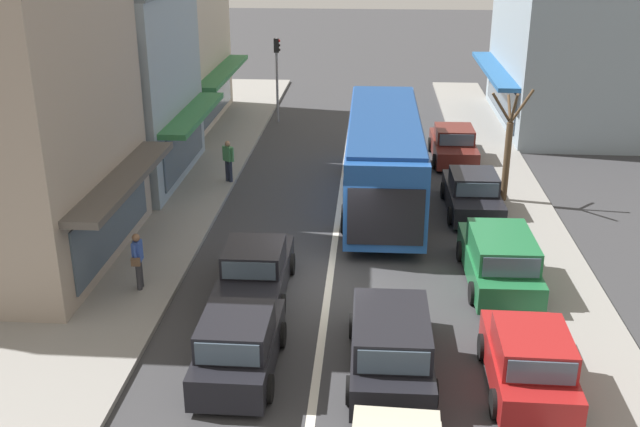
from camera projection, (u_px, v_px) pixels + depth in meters
name	position (u px, v px, depth m)	size (l,w,h in m)	color
ground_plane	(329.00, 283.00, 21.30)	(140.00, 140.00, 0.00)	#353538
lane_centre_line	(337.00, 229.00, 25.01)	(0.20, 28.00, 0.01)	silver
sidewalk_left	(154.00, 201.00, 27.30)	(5.20, 44.00, 0.14)	gray
kerb_right	(514.00, 210.00, 26.43)	(2.80, 44.00, 0.12)	gray
shopfront_mid_block	(78.00, 86.00, 28.59)	(9.00, 7.33, 7.41)	#84939E
shopfront_far_end	(143.00, 49.00, 36.49)	(8.00, 9.30, 7.53)	#B2A38E
building_right_far	(591.00, 33.00, 36.03)	(9.03, 10.55, 9.14)	#84939E
city_bus	(384.00, 153.00, 26.71)	(2.80, 10.87, 3.23)	#1E4C99
sedan_adjacent_lane_lead	(255.00, 272.00, 20.47)	(1.92, 4.21, 1.47)	black
hatchback_behind_bus_mid	(238.00, 346.00, 16.83)	(1.83, 3.71, 1.54)	black
wagon_queue_far_back	(391.00, 343.00, 16.86)	(1.97, 4.51, 1.58)	black
parked_hatchback_kerb_front	(529.00, 362.00, 16.21)	(1.85, 3.72, 1.54)	maroon
parked_wagon_kerb_second	(499.00, 259.00, 21.01)	(2.01, 4.53, 1.58)	#1E6638
parked_sedan_kerb_third	(472.00, 194.00, 26.25)	(1.95, 4.23, 1.47)	black
parked_sedan_kerb_rear	(453.00, 145.00, 31.93)	(1.94, 4.22, 1.47)	#561E19
traffic_light_downstreet	(277.00, 66.00, 37.24)	(0.33, 0.24, 4.20)	gray
street_tree_right	(508.00, 151.00, 26.60)	(1.46, 1.76, 4.22)	brown
pedestrian_with_handbag_near	(138.00, 258.00, 20.35)	(0.27, 0.65, 1.63)	#333338
pedestrian_browsing_midblock	(228.00, 159.00, 28.78)	(0.49, 0.38, 1.63)	#232838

